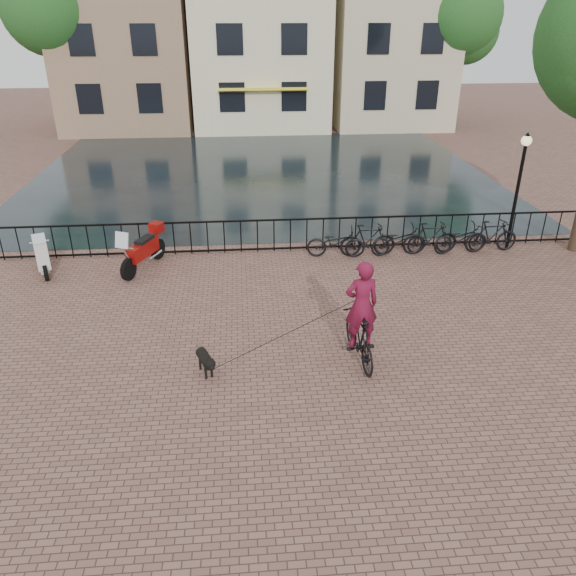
{
  "coord_description": "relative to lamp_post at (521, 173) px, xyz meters",
  "views": [
    {
      "loc": [
        -0.93,
        -7.89,
        6.63
      ],
      "look_at": [
        0.0,
        3.0,
        1.2
      ],
      "focal_mm": 35.0,
      "sensor_mm": 36.0,
      "label": 1
    }
  ],
  "objects": [
    {
      "name": "parked_bike_1",
      "position": [
        -4.45,
        -0.2,
        -1.88
      ],
      "size": [
        1.67,
        0.49,
        1.0
      ],
      "primitive_type": "imported",
      "rotation": [
        0.0,
        0.0,
        1.58
      ],
      "color": "black",
      "rests_on": "ground"
    },
    {
      "name": "cyclist",
      "position": [
        -5.81,
        -5.71,
        -1.37
      ],
      "size": [
        0.88,
        1.98,
        2.65
      ],
      "rotation": [
        0.0,
        0.0,
        3.24
      ],
      "color": "black",
      "rests_on": "ground"
    },
    {
      "name": "canal_house_mid",
      "position": [
        -6.7,
        22.4,
        3.52
      ],
      "size": [
        8.0,
        9.5,
        11.8
      ],
      "color": "beige",
      "rests_on": "ground"
    },
    {
      "name": "scooter",
      "position": [
        -13.74,
        -0.59,
        -1.68
      ],
      "size": [
        0.96,
        1.56,
        1.4
      ],
      "rotation": [
        0.0,
        0.0,
        0.38
      ],
      "color": "silver",
      "rests_on": "ground"
    },
    {
      "name": "dog",
      "position": [
        -8.99,
        -5.93,
        -2.1
      ],
      "size": [
        0.54,
        0.85,
        0.55
      ],
      "rotation": [
        0.0,
        0.0,
        0.37
      ],
      "color": "black",
      "rests_on": "ground"
    },
    {
      "name": "ground",
      "position": [
        -7.2,
        -7.6,
        -2.38
      ],
      "size": [
        100.0,
        100.0,
        0.0
      ],
      "primitive_type": "plane",
      "color": "brown",
      "rests_on": "ground"
    },
    {
      "name": "parked_bike_0",
      "position": [
        -5.4,
        -0.2,
        -1.93
      ],
      "size": [
        1.78,
        0.8,
        0.9
      ],
      "primitive_type": "imported",
      "rotation": [
        0.0,
        0.0,
        1.45
      ],
      "color": "black",
      "rests_on": "ground"
    },
    {
      "name": "parked_bike_5",
      "position": [
        -0.65,
        -0.2,
        -1.88
      ],
      "size": [
        1.69,
        0.59,
        1.0
      ],
      "primitive_type": "imported",
      "rotation": [
        0.0,
        0.0,
        1.65
      ],
      "color": "black",
      "rests_on": "ground"
    },
    {
      "name": "parked_bike_2",
      "position": [
        -3.5,
        -0.2,
        -1.93
      ],
      "size": [
        1.77,
        0.78,
        0.9
      ],
      "primitive_type": "imported",
      "rotation": [
        0.0,
        0.0,
        1.68
      ],
      "color": "black",
      "rests_on": "ground"
    },
    {
      "name": "canal_house_left",
      "position": [
        -14.7,
        22.4,
        4.02
      ],
      "size": [
        7.5,
        9.0,
        12.8
      ],
      "color": "#8B6C51",
      "rests_on": "ground"
    },
    {
      "name": "tree_far_right",
      "position": [
        4.8,
        19.4,
        3.97
      ],
      "size": [
        4.76,
        4.76,
        8.76
      ],
      "color": "black",
      "rests_on": "ground"
    },
    {
      "name": "railing",
      "position": [
        -7.2,
        0.4,
        -1.87
      ],
      "size": [
        20.0,
        0.05,
        1.02
      ],
      "color": "black",
      "rests_on": "ground"
    },
    {
      "name": "parked_bike_4",
      "position": [
        -1.6,
        -0.2,
        -1.93
      ],
      "size": [
        1.78,
        0.84,
        0.9
      ],
      "primitive_type": "imported",
      "rotation": [
        0.0,
        0.0,
        1.71
      ],
      "color": "black",
      "rests_on": "ground"
    },
    {
      "name": "parked_bike_3",
      "position": [
        -2.55,
        -0.2,
        -1.88
      ],
      "size": [
        1.68,
        0.52,
        1.0
      ],
      "primitive_type": "imported",
      "rotation": [
        0.0,
        0.0,
        1.6
      ],
      "color": "black",
      "rests_on": "ground"
    },
    {
      "name": "canal_water",
      "position": [
        -7.2,
        9.7,
        -2.38
      ],
      "size": [
        20.0,
        20.0,
        0.0
      ],
      "primitive_type": "plane",
      "color": "black",
      "rests_on": "ground"
    },
    {
      "name": "tree_far_left",
      "position": [
        -18.2,
        19.4,
        4.35
      ],
      "size": [
        5.04,
        5.04,
        9.27
      ],
      "color": "black",
      "rests_on": "ground"
    },
    {
      "name": "lamp_post",
      "position": [
        0.0,
        0.0,
        0.0
      ],
      "size": [
        0.3,
        0.3,
        3.45
      ],
      "color": "black",
      "rests_on": "ground"
    },
    {
      "name": "canal_house_right",
      "position": [
        1.3,
        22.4,
        4.27
      ],
      "size": [
        7.0,
        9.0,
        13.3
      ],
      "color": "beige",
      "rests_on": "ground"
    },
    {
      "name": "motorcycle",
      "position": [
        -10.96,
        -0.6,
        -1.65
      ],
      "size": [
        1.25,
        2.05,
        1.45
      ],
      "rotation": [
        0.0,
        0.0,
        -0.41
      ],
      "color": "#950E0A",
      "rests_on": "ground"
    }
  ]
}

